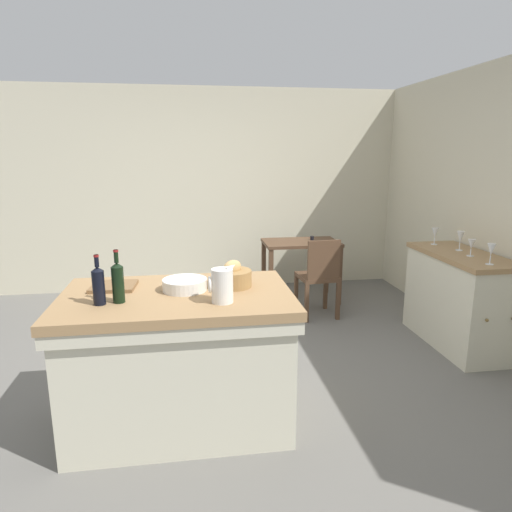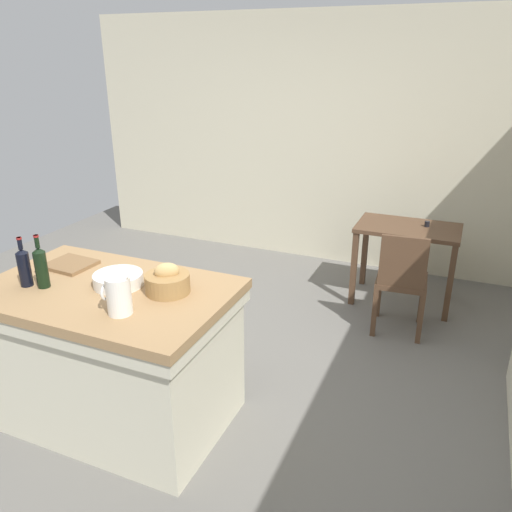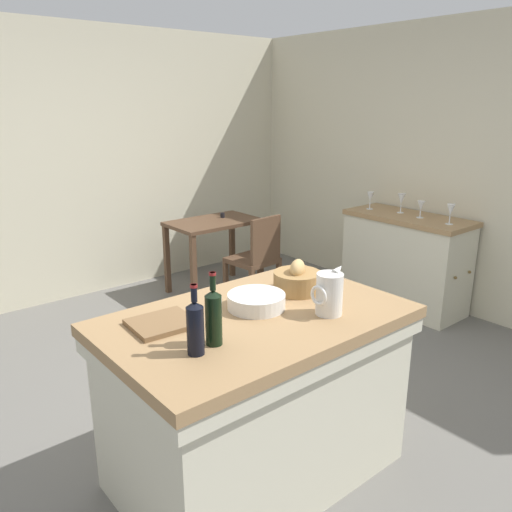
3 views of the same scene
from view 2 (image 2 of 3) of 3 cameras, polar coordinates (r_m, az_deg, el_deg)
ground_plane at (r=3.82m, az=-5.68°, el=-13.21°), size 6.76×6.76×0.00m
wall_back at (r=5.61m, az=6.86°, el=12.59°), size 5.32×0.12×2.60m
island_table at (r=3.29m, az=-15.80°, el=-10.08°), size 1.47×0.93×0.91m
writing_desk at (r=4.80m, az=16.61°, el=1.85°), size 0.90×0.56×0.79m
wooden_chair at (r=4.27m, az=16.01°, el=-2.57°), size 0.43×0.43×0.89m
pitcher at (r=2.74m, az=-15.16°, el=-4.24°), size 0.17×0.13×0.25m
wash_bowl at (r=3.10m, az=-15.19°, el=-2.57°), size 0.29×0.29×0.07m
bread_basket at (r=2.94m, az=-9.90°, el=-2.86°), size 0.26×0.26×0.18m
cutting_board at (r=3.48m, az=-20.10°, el=-0.89°), size 0.30×0.27×0.02m
wine_bottle_dark at (r=3.19m, az=-22.97°, el=-1.08°), size 0.07×0.07×0.32m
wine_bottle_amber at (r=3.25m, az=-24.58°, el=-1.06°), size 0.07×0.07×0.30m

